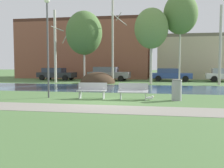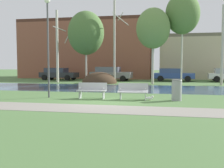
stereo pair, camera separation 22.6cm
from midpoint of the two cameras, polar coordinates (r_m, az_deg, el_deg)
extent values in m
plane|color=#4C703D|center=(23.28, 3.80, -0.40)|extent=(120.00, 120.00, 0.00)
cube|color=gray|center=(11.41, -3.44, -5.28)|extent=(60.00, 2.09, 0.01)
cube|color=#33516B|center=(20.92, 3.02, -0.91)|extent=(80.00, 6.77, 0.01)
ellipsoid|color=#423021|center=(26.54, -3.32, 0.18)|extent=(3.46, 3.16, 2.20)
cube|color=#9EA0A3|center=(14.61, -4.80, -1.42)|extent=(1.62, 0.55, 0.05)
cube|color=#9EA0A3|center=(14.86, -4.57, -0.47)|extent=(1.60, 0.16, 0.40)
cube|color=#9EA0A3|center=(14.85, -7.21, -2.22)|extent=(0.06, 0.43, 0.45)
cube|color=#9EA0A3|center=(14.56, -2.22, -2.32)|extent=(0.06, 0.43, 0.45)
cylinder|color=#9EA0A3|center=(14.77, -7.27, -0.83)|extent=(0.05, 0.28, 0.04)
cylinder|color=#9EA0A3|center=(14.49, -2.25, -0.90)|extent=(0.05, 0.28, 0.04)
cube|color=#9EA0A3|center=(14.18, 4.03, -1.59)|extent=(1.62, 0.55, 0.15)
cube|color=#9EA0A3|center=(14.44, 4.11, -0.61)|extent=(1.60, 0.16, 0.40)
cube|color=#9EA0A3|center=(14.33, 1.42, -2.42)|extent=(0.06, 0.43, 0.45)
cube|color=#9EA0A3|center=(14.24, 6.68, -2.49)|extent=(0.06, 0.43, 0.45)
cylinder|color=#9EA0A3|center=(14.25, 1.41, -0.99)|extent=(0.05, 0.28, 0.04)
cylinder|color=#9EA0A3|center=(14.16, 6.69, -1.05)|extent=(0.05, 0.28, 0.04)
cylinder|color=gray|center=(14.30, 13.13, -1.27)|extent=(0.51, 0.51, 1.08)
torus|color=#545557|center=(14.26, 13.16, 0.77)|extent=(0.53, 0.53, 0.04)
ellipsoid|color=white|center=(14.13, 7.50, -2.98)|extent=(0.36, 0.16, 0.16)
sphere|color=white|center=(14.11, 8.17, -2.66)|extent=(0.12, 0.12, 0.12)
cone|color=gold|center=(14.11, 8.43, -2.67)|extent=(0.06, 0.04, 0.04)
cylinder|color=gold|center=(14.11, 7.57, -3.28)|extent=(0.01, 0.01, 0.10)
cylinder|color=gold|center=(14.17, 7.58, -3.25)|extent=(0.01, 0.01, 0.10)
cylinder|color=#4C4C51|center=(15.51, -13.86, 6.84)|extent=(0.10, 0.10, 5.25)
sphere|color=white|center=(15.88, -14.05, 16.88)|extent=(0.32, 0.32, 0.32)
cylinder|color=beige|center=(28.10, -12.21, 7.78)|extent=(0.25, 0.25, 7.31)
cylinder|color=beige|center=(28.38, -10.23, 9.38)|extent=(1.14, 1.62, 0.78)
cylinder|color=beige|center=(27.62, -11.73, 11.42)|extent=(1.03, 1.01, 0.47)
cylinder|color=#BCB7A8|center=(26.95, -6.16, 6.97)|extent=(0.17, 0.17, 6.34)
ellipsoid|color=#4C7038|center=(27.09, -6.19, 10.72)|extent=(3.58, 3.58, 4.30)
cylinder|color=#BCB7A8|center=(26.36, -0.11, 9.29)|extent=(0.20, 0.20, 8.39)
cylinder|color=#BCB7A8|center=(26.92, 1.18, 14.16)|extent=(0.72, 1.00, 0.68)
cylinder|color=#BCB7A8|center=(25.73, 1.21, 13.63)|extent=(1.38, 1.35, 1.08)
cylinder|color=#BCB7A8|center=(25.62, 8.04, 7.47)|extent=(0.25, 0.25, 6.67)
ellipsoid|color=#668947|center=(25.79, 8.09, 11.61)|extent=(3.15, 3.15, 3.78)
cylinder|color=beige|center=(26.96, 14.00, 9.22)|extent=(0.16, 0.16, 8.55)
ellipsoid|color=#567A3D|center=(27.28, 14.09, 14.24)|extent=(3.24, 3.24, 3.89)
cylinder|color=#BCB7A8|center=(26.00, 21.76, 7.63)|extent=(0.24, 0.24, 7.10)
cube|color=#282B30|center=(32.26, -11.83, 1.92)|extent=(4.50, 2.04, 0.59)
cube|color=#2F3648|center=(32.40, -12.41, 2.90)|extent=(2.56, 1.70, 0.52)
cylinder|color=black|center=(32.46, -8.85, 1.45)|extent=(0.65, 0.26, 0.64)
cylinder|color=black|center=(30.86, -10.13, 1.29)|extent=(0.65, 0.26, 0.64)
cylinder|color=black|center=(33.71, -13.38, 1.49)|extent=(0.65, 0.26, 0.64)
cylinder|color=black|center=(32.17, -14.83, 1.34)|extent=(0.65, 0.26, 0.64)
cube|color=slate|center=(30.21, -0.82, 1.94)|extent=(4.74, 2.01, 0.68)
cube|color=slate|center=(30.29, -1.50, 3.12)|extent=(2.69, 1.67, 0.56)
cylinder|color=black|center=(30.69, 2.36, 1.34)|extent=(0.65, 0.26, 0.64)
cylinder|color=black|center=(29.03, 1.66, 1.17)|extent=(0.65, 0.26, 0.64)
cylinder|color=black|center=(31.47, -3.10, 1.41)|extent=(0.65, 0.26, 0.64)
cylinder|color=black|center=(29.85, -4.08, 1.25)|extent=(0.65, 0.26, 0.64)
cube|color=#2D4793|center=(30.25, 12.41, 1.75)|extent=(4.42, 2.04, 0.57)
cube|color=#32457F|center=(30.25, 11.78, 2.78)|extent=(2.52, 1.70, 0.51)
cylinder|color=black|center=(31.13, 15.08, 1.24)|extent=(0.65, 0.26, 0.64)
cylinder|color=black|center=(29.38, 15.12, 1.06)|extent=(0.65, 0.26, 0.64)
cylinder|color=black|center=(31.22, 9.85, 1.33)|extent=(0.65, 0.26, 0.64)
cylinder|color=black|center=(29.48, 9.58, 1.16)|extent=(0.65, 0.26, 0.64)
cylinder|color=black|center=(31.97, 20.32, 1.20)|extent=(0.65, 0.26, 0.64)
cylinder|color=black|center=(30.14, 20.68, 1.01)|extent=(0.65, 0.26, 0.64)
cube|color=brown|center=(37.74, -5.80, 6.97)|extent=(17.51, 7.20, 7.35)
cube|color=#4E2C21|center=(38.12, -5.84, 12.80)|extent=(17.51, 7.20, 0.40)
cube|color=#BCAD8E|center=(37.30, 17.87, 5.15)|extent=(10.82, 6.65, 5.18)
cube|color=#675F4E|center=(37.45, 17.97, 9.42)|extent=(10.82, 6.65, 0.40)
camera|label=1|loc=(0.11, -90.44, -0.03)|focal=43.09mm
camera|label=2|loc=(0.11, 89.56, 0.03)|focal=43.09mm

